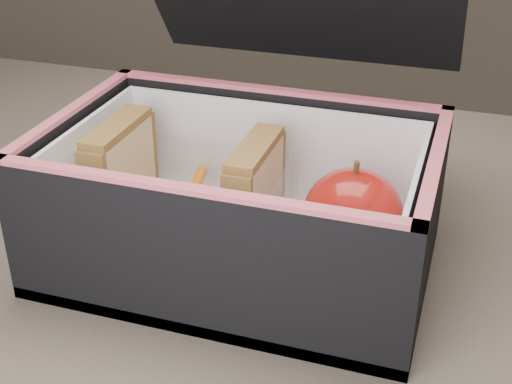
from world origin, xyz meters
TOP-DOWN VIEW (x-y plane):
  - kitchen_table at (0.00, 0.00)m, footprint 1.20×0.80m
  - lunch_bag at (0.03, -0.01)m, footprint 0.31×0.33m
  - plastic_tub at (-0.02, -0.01)m, footprint 0.16×0.12m
  - sandwich_left at (-0.08, -0.01)m, footprint 0.02×0.09m
  - sandwich_right at (0.04, -0.01)m, footprint 0.02×0.08m
  - carrot_sticks at (-0.03, -0.01)m, footprint 0.05×0.13m
  - paper_napkin at (0.12, -0.00)m, footprint 0.08×0.08m
  - red_apple at (0.12, -0.01)m, footprint 0.11×0.11m

SIDE VIEW (x-z plane):
  - kitchen_table at x=0.00m, z-range 0.28..1.03m
  - paper_napkin at x=0.12m, z-range 0.76..0.77m
  - carrot_sticks at x=-0.03m, z-range 0.77..0.80m
  - plastic_tub at x=-0.02m, z-range 0.76..0.83m
  - red_apple at x=0.12m, z-range 0.77..0.85m
  - sandwich_right at x=0.04m, z-range 0.77..0.86m
  - sandwich_left at x=-0.08m, z-range 0.77..0.86m
  - lunch_bag at x=0.03m, z-range 0.68..0.96m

